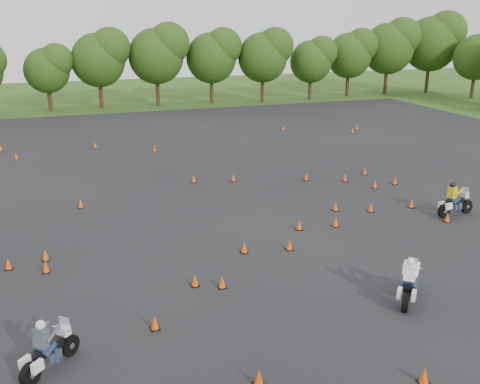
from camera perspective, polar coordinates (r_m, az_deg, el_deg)
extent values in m
plane|color=#2D5119|center=(23.33, 3.20, -5.68)|extent=(140.00, 140.00, 0.00)
plane|color=black|center=(28.59, -1.30, -1.11)|extent=(62.00, 62.00, 0.00)
cone|color=#E44B09|center=(27.67, 21.25, -2.55)|extent=(0.26, 0.26, 0.45)
cone|color=#E44B09|center=(34.57, 13.17, 2.20)|extent=(0.26, 0.26, 0.45)
cone|color=#E44B09|center=(23.20, -20.05, -6.34)|extent=(0.26, 0.26, 0.45)
cone|color=#E44B09|center=(29.10, 17.84, -1.18)|extent=(0.26, 0.26, 0.45)
cone|color=#E44B09|center=(19.73, -1.92, -9.58)|extent=(0.26, 0.26, 0.45)
cone|color=#E44B09|center=(42.08, -15.20, 4.83)|extent=(0.26, 0.26, 0.45)
cone|color=#E44B09|center=(40.09, -9.10, 4.60)|extent=(0.26, 0.26, 0.45)
cone|color=#E44B09|center=(47.39, 4.63, 6.82)|extent=(0.26, 0.26, 0.45)
cone|color=#E44B09|center=(31.88, 14.19, 0.79)|extent=(0.26, 0.26, 0.45)
cone|color=#E44B09|center=(22.13, -20.01, -7.53)|extent=(0.26, 0.26, 0.45)
cone|color=#E44B09|center=(48.55, 12.38, 6.74)|extent=(0.26, 0.26, 0.45)
cone|color=#E44B09|center=(32.85, 11.13, 1.51)|extent=(0.26, 0.26, 0.45)
cone|color=#E44B09|center=(32.14, -4.96, 1.43)|extent=(0.26, 0.26, 0.45)
cone|color=#E44B09|center=(22.85, 5.30, -5.63)|extent=(0.26, 0.26, 0.45)
cone|color=#E44B09|center=(19.90, -4.84, -9.38)|extent=(0.26, 0.26, 0.45)
cone|color=#E44B09|center=(32.92, 16.20, 1.16)|extent=(0.26, 0.26, 0.45)
cone|color=#E44B09|center=(15.10, 2.01, -19.19)|extent=(0.26, 0.26, 0.45)
cone|color=#E44B09|center=(28.91, -16.64, -1.20)|extent=(0.26, 0.26, 0.45)
cone|color=#E44B09|center=(32.23, -0.73, 1.54)|extent=(0.26, 0.26, 0.45)
cone|color=#E44B09|center=(32.67, 7.08, 1.63)|extent=(0.26, 0.26, 0.45)
cone|color=#E44B09|center=(27.71, 10.15, -1.53)|extent=(0.26, 0.26, 0.45)
cone|color=#E44B09|center=(17.54, -9.08, -13.61)|extent=(0.26, 0.26, 0.45)
cone|color=#E44B09|center=(22.94, -23.49, -7.05)|extent=(0.26, 0.26, 0.45)
cone|color=#E44B09|center=(27.94, 13.79, -1.62)|extent=(0.26, 0.26, 0.45)
cone|color=#E44B09|center=(47.25, 11.91, 6.46)|extent=(0.26, 0.26, 0.45)
cone|color=#E44B09|center=(15.94, 19.06, -18.06)|extent=(0.26, 0.26, 0.45)
cone|color=#E44B09|center=(25.64, 10.17, -3.16)|extent=(0.26, 0.26, 0.45)
cone|color=#E44B09|center=(43.66, -24.19, 4.33)|extent=(0.26, 0.26, 0.45)
cone|color=#E44B09|center=(22.47, 0.45, -5.97)|extent=(0.26, 0.26, 0.45)
cone|color=#E44B09|center=(25.01, 6.35, -3.53)|extent=(0.26, 0.26, 0.45)
cone|color=#E44B09|center=(40.43, -22.78, 3.53)|extent=(0.26, 0.26, 0.45)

